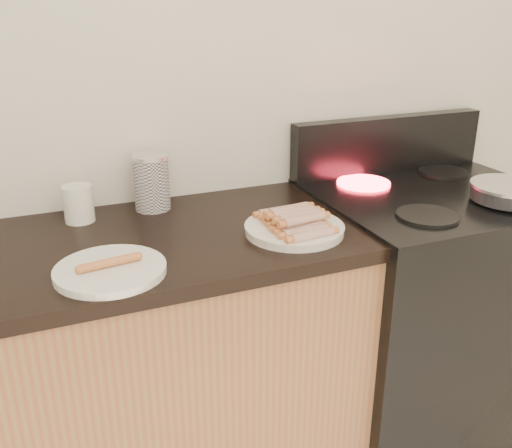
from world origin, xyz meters
name	(u,v)px	position (x,y,z in m)	size (l,w,h in m)	color
wall_back	(171,70)	(0.00, 2.00, 1.30)	(4.00, 0.04, 2.60)	silver
stove	(421,314)	(0.78, 1.68, 0.46)	(0.76, 0.65, 0.91)	black
stove_panel	(388,144)	(0.78, 1.96, 1.01)	(0.76, 0.06, 0.20)	black
burner_near_left	(427,216)	(0.61, 1.51, 0.92)	(0.18, 0.18, 0.01)	black
burner_far_left	(363,183)	(0.61, 1.84, 0.92)	(0.18, 0.18, 0.01)	#FF1E2D
burner_far_right	(444,172)	(0.95, 1.84, 0.92)	(0.18, 0.18, 0.01)	black
frying_pan	(510,192)	(0.92, 1.51, 0.95)	(0.24, 0.40, 0.05)	#28282A
main_plate	(294,230)	(0.21, 1.57, 0.91)	(0.27, 0.27, 0.02)	white
side_plate	(110,270)	(-0.30, 1.51, 0.91)	(0.26, 0.26, 0.02)	white
hotdog_pile	(295,220)	(0.21, 1.57, 0.94)	(0.12, 0.23, 0.05)	brown
plain_sausages	(110,263)	(-0.30, 1.51, 0.93)	(0.14, 0.04, 0.02)	#B6763D
canister	(151,182)	(-0.10, 1.91, 0.99)	(0.11, 0.11, 0.17)	white
mug	(78,204)	(-0.32, 1.89, 0.95)	(0.09, 0.09, 0.11)	white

